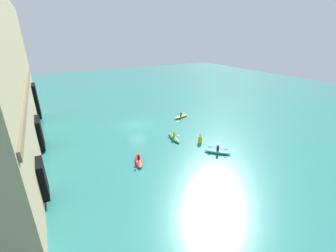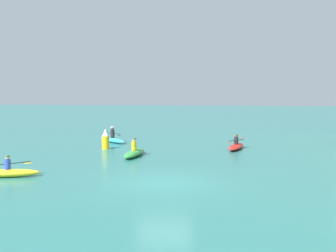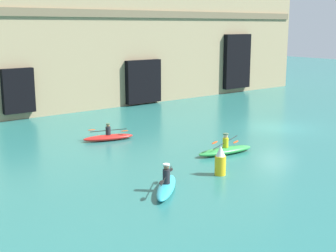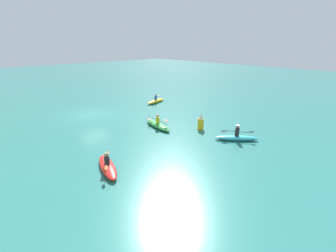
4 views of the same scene
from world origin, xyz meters
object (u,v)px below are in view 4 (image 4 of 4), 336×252
(kayak_green, at_px, (158,125))
(kayak_red, at_px, (108,166))
(kayak_cyan, at_px, (237,137))
(kayak_yellow, at_px, (156,101))
(marker_buoy, at_px, (201,122))

(kayak_green, distance_m, kayak_red, 7.15)
(kayak_cyan, height_order, kayak_red, kayak_cyan)
(kayak_cyan, relative_size, kayak_red, 0.88)
(kayak_yellow, relative_size, marker_buoy, 2.22)
(kayak_yellow, height_order, kayak_cyan, kayak_cyan)
(kayak_green, distance_m, marker_buoy, 3.56)
(kayak_green, relative_size, kayak_cyan, 1.27)
(kayak_cyan, relative_size, marker_buoy, 1.96)
(marker_buoy, bearing_deg, kayak_yellow, -17.27)
(kayak_green, relative_size, kayak_red, 1.11)
(kayak_green, bearing_deg, kayak_yellow, -30.35)
(kayak_green, height_order, marker_buoy, marker_buoy)
(kayak_green, bearing_deg, kayak_cyan, -148.99)
(kayak_yellow, height_order, kayak_green, kayak_green)
(kayak_green, xyz_separation_m, kayak_red, (-3.23, 6.38, -0.01))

